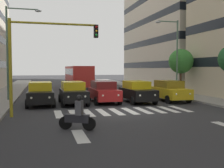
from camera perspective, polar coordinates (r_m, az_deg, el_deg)
ground_plane at (r=17.11m, az=2.38°, el=-5.84°), size 180.00×180.00×0.00m
crosswalk_markings at (r=17.11m, az=2.38°, el=-5.82°), size 8.55×2.80×0.01m
lane_arrow_1 at (r=11.08m, az=-6.83°, el=-10.96°), size 0.50×2.20×0.01m
car_0 at (r=22.77m, az=12.18°, el=-1.36°), size 2.02×4.44×1.72m
car_1 at (r=21.47m, az=5.33°, el=-1.59°), size 2.02×4.44×1.72m
car_2 at (r=21.25m, az=-1.81°, el=-1.63°), size 2.02×4.44×1.72m
car_3 at (r=20.59m, az=-8.32°, el=-1.82°), size 2.02×4.44×1.72m
car_4 at (r=20.46m, az=-15.05°, el=-1.94°), size 2.02×4.44×1.72m
bus_behind_traffic at (r=36.04m, az=-7.27°, el=1.97°), size 2.78×10.50×3.00m
motorcycle_with_rider at (r=11.98m, az=-7.31°, el=-6.72°), size 1.56×0.85×1.57m
traffic_light_gantry at (r=15.85m, az=-15.56°, el=6.93°), size 5.08×0.36×5.50m
street_lamp_left at (r=26.42m, az=13.07°, el=7.05°), size 2.38×0.28×7.16m
street_lamp_right at (r=23.55m, az=-20.46°, el=8.11°), size 2.86×0.28×7.62m
street_tree_1 at (r=28.03m, az=14.51°, el=4.70°), size 2.48×2.48×4.54m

